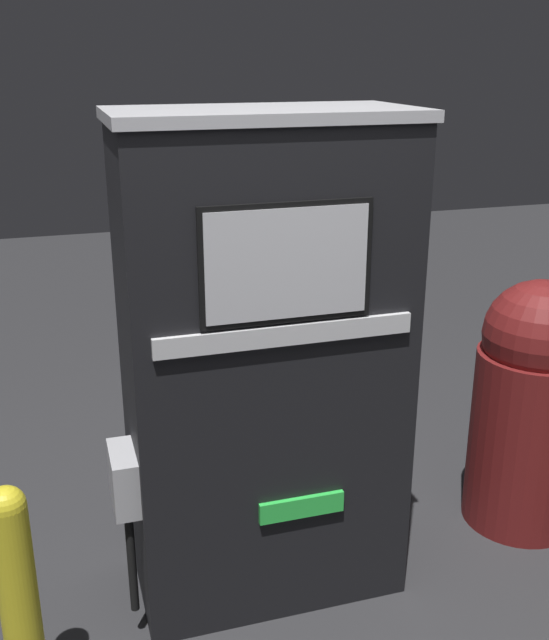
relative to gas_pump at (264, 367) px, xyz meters
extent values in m
plane|color=#2D2D30|center=(0.00, -0.26, -0.95)|extent=(14.00, 14.00, 0.00)
cube|color=black|center=(0.00, 0.00, -0.50)|extent=(1.03, 0.53, 0.90)
cube|color=black|center=(0.00, 0.00, 0.43)|extent=(1.03, 0.53, 0.96)
cube|color=#B7B7BC|center=(0.00, 0.00, 0.92)|extent=(1.06, 0.56, 0.04)
cube|color=black|center=(0.00, -0.27, 0.47)|extent=(0.59, 0.01, 0.40)
cube|color=silver|center=(0.00, -0.27, 0.47)|extent=(0.55, 0.01, 0.37)
cube|color=silver|center=(0.00, -0.27, 0.23)|extent=(0.90, 0.02, 0.07)
cube|color=#33D84C|center=(0.06, -0.27, -0.46)|extent=(0.32, 0.02, 0.08)
cube|color=#B7B7BC|center=(-0.55, -0.10, -0.32)|extent=(0.09, 0.24, 0.21)
cylinder|color=black|center=(-0.55, -0.18, -0.63)|extent=(0.03, 0.03, 0.40)
cylinder|color=yellow|center=(-0.93, -0.38, -0.57)|extent=(0.13, 0.13, 0.76)
sphere|color=yellow|center=(-0.93, -0.38, -0.19)|extent=(0.13, 0.13, 0.13)
cylinder|color=maroon|center=(1.26, 0.06, -0.53)|extent=(0.51, 0.51, 0.83)
sphere|color=maroon|center=(1.26, 0.06, -0.03)|extent=(0.49, 0.49, 0.49)
camera|label=1|loc=(-0.72, -2.49, 1.11)|focal=42.00mm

